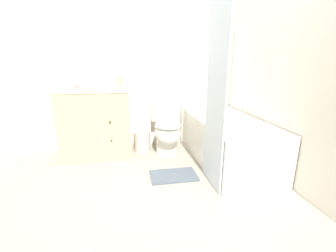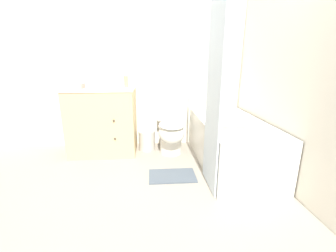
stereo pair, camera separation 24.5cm
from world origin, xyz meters
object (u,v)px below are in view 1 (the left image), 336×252
at_px(hand_towel_folded, 67,87).
at_px(toilet, 166,128).
at_px(bathtub, 226,140).
at_px(soap_dispenser, 120,82).
at_px(vanity_cabinet, 97,122).
at_px(tissue_box, 97,85).
at_px(wastebasket, 142,141).
at_px(sink_faucet, 95,84).
at_px(bath_mat, 174,175).
at_px(bath_towel_folded, 231,127).

bearing_deg(hand_towel_folded, toilet, 1.61).
height_order(bathtub, soap_dispenser, soap_dispenser).
xyz_separation_m(vanity_cabinet, tissue_box, (0.04, 0.00, 0.48)).
distance_m(toilet, wastebasket, 0.40).
relative_size(toilet, hand_towel_folded, 3.35).
distance_m(sink_faucet, bathtub, 1.85).
height_order(wastebasket, hand_towel_folded, hand_towel_folded).
xyz_separation_m(vanity_cabinet, toilet, (0.91, -0.08, -0.12)).
relative_size(sink_faucet, bathtub, 0.09).
xyz_separation_m(soap_dispenser, bath_mat, (0.54, -0.81, -0.96)).
bearing_deg(wastebasket, soap_dispenser, -177.60).
bearing_deg(tissue_box, wastebasket, 3.47).
relative_size(bath_towel_folded, bath_mat, 0.57).
distance_m(hand_towel_folded, bath_towel_folded, 1.92).
bearing_deg(toilet, vanity_cabinet, 174.80).
bearing_deg(hand_towel_folded, sink_faucet, 45.88).
distance_m(soap_dispenser, bath_towel_folded, 1.51).
bearing_deg(hand_towel_folded, vanity_cabinet, 22.13).
bearing_deg(wastebasket, sink_faucet, 166.03).
bearing_deg(bath_towel_folded, vanity_cabinet, 145.95).
distance_m(vanity_cabinet, sink_faucet, 0.50).
distance_m(toilet, bath_towel_folded, 1.03).
xyz_separation_m(sink_faucet, toilet, (0.91, -0.26, -0.59)).
bearing_deg(sink_faucet, toilet, -16.05).
height_order(vanity_cabinet, sink_faucet, sink_faucet).
xyz_separation_m(tissue_box, soap_dispenser, (0.29, 0.02, 0.04)).
bearing_deg(tissue_box, bath_mat, -43.54).
bearing_deg(wastebasket, bath_towel_folded, -50.04).
height_order(sink_faucet, toilet, sink_faucet).
relative_size(bathtub, bath_towel_folded, 5.30).
xyz_separation_m(toilet, wastebasket, (-0.33, 0.12, -0.20)).
xyz_separation_m(sink_faucet, soap_dispenser, (0.33, -0.16, 0.04)).
relative_size(tissue_box, bath_towel_folded, 0.45).
xyz_separation_m(bath_towel_folded, bath_mat, (-0.54, 0.17, -0.58)).
height_order(hand_towel_folded, bath_towel_folded, hand_towel_folded).
distance_m(soap_dispenser, bath_mat, 1.36).
bearing_deg(bath_towel_folded, hand_towel_folded, 153.77).
relative_size(vanity_cabinet, bath_towel_folded, 3.07).
relative_size(vanity_cabinet, tissue_box, 6.77).
relative_size(sink_faucet, hand_towel_folded, 0.63).
bearing_deg(vanity_cabinet, bath_mat, -42.08).
distance_m(tissue_box, soap_dispenser, 0.29).
xyz_separation_m(vanity_cabinet, wastebasket, (0.58, 0.03, -0.32)).
distance_m(bathtub, bath_mat, 0.83).
relative_size(tissue_box, soap_dispenser, 0.78).
distance_m(hand_towel_folded, bath_mat, 1.62).
distance_m(wastebasket, soap_dispenser, 0.87).
bearing_deg(vanity_cabinet, tissue_box, 2.05).
bearing_deg(bathtub, bath_towel_folded, -111.89).
distance_m(toilet, hand_towel_folded, 1.34).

